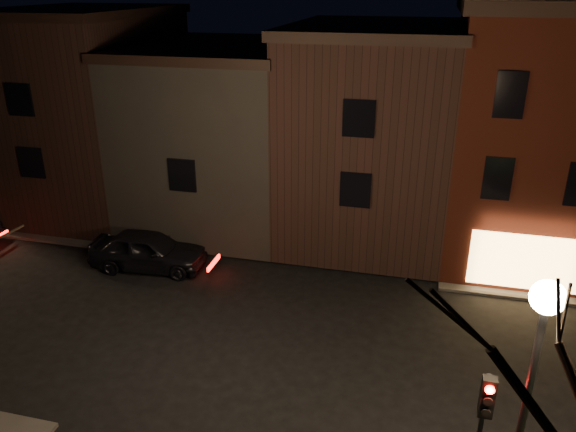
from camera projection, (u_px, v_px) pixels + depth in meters
The scene contains 9 objects.
ground at pixel (283, 346), 18.61m from camera, with size 120.00×120.00×0.00m, color black.
sidewalk_far_left at pixel (87, 146), 40.97m from camera, with size 30.00×30.00×0.12m, color #2D2B28.
corner_building at pixel (527, 133), 23.18m from camera, with size 6.50×8.50×10.50m.
row_building_a at pixel (372, 131), 25.78m from camera, with size 7.30×10.30×9.40m.
row_building_b at pixel (223, 132), 27.61m from camera, with size 7.80×10.30×8.40m.
row_building_c at pixel (91, 109), 28.96m from camera, with size 7.30×10.30×9.90m.
street_lamp_near at pixel (536, 353), 9.84m from camera, with size 0.60×0.60×6.48m.
traffic_signal at pixel (481, 431), 11.33m from camera, with size 0.58×0.38×4.05m.
parked_car_a at pixel (148, 250), 23.38m from camera, with size 1.95×4.84×1.65m, color black.
Camera 1 is at (3.96, -14.96, 11.21)m, focal length 35.00 mm.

